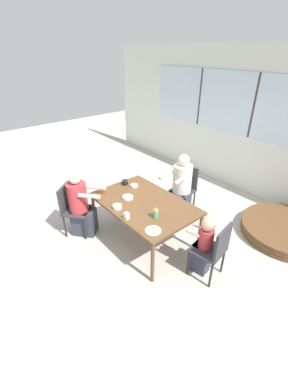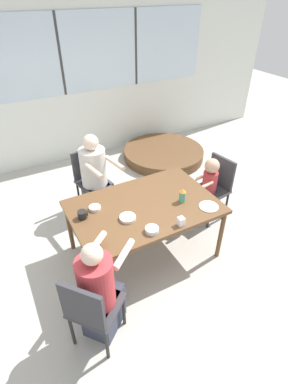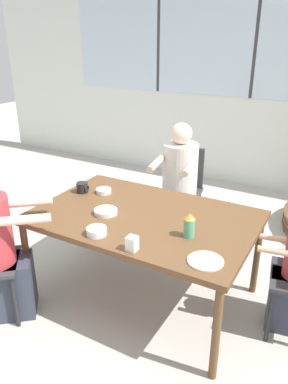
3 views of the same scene
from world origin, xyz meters
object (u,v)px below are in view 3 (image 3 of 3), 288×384
at_px(milk_carton_small, 132,244).
at_px(bowl_cereal, 106,212).
at_px(chair_for_woman_green_shirt, 183,182).
at_px(coffee_mug, 82,188).
at_px(sippy_cup, 189,225).
at_px(bowl_white_shallow, 104,191).
at_px(bowl_fruit, 97,231).
at_px(person_woman_green_shirt, 178,188).

bearing_deg(milk_carton_small, bowl_cereal, 141.93).
relative_size(chair_for_woman_green_shirt, milk_carton_small, 9.37).
xyz_separation_m(coffee_mug, bowl_cereal, (0.39, -0.24, -0.02)).
relative_size(sippy_cup, bowl_white_shallow, 1.32).
bearing_deg(milk_carton_small, bowl_fruit, 170.30).
height_order(milk_carton_small, bowl_white_shallow, milk_carton_small).
distance_m(coffee_mug, milk_carton_small, 1.00).
xyz_separation_m(milk_carton_small, bowl_cereal, (-0.42, 0.33, -0.03)).
height_order(chair_for_woman_green_shirt, sippy_cup, sippy_cup).
height_order(coffee_mug, milk_carton_small, milk_carton_small).
bearing_deg(milk_carton_small, coffee_mug, 145.23).
distance_m(person_woman_green_shirt, coffee_mug, 1.03).
distance_m(bowl_cereal, bowl_fruit, 0.31).
xyz_separation_m(bowl_white_shallow, bowl_fruit, (0.36, -0.59, 0.01)).
bearing_deg(bowl_white_shallow, bowl_fruit, -58.62).
distance_m(person_woman_green_shirt, bowl_fruit, 1.43).
relative_size(coffee_mug, sippy_cup, 0.61).
relative_size(chair_for_woman_green_shirt, bowl_fruit, 6.46).
bearing_deg(bowl_fruit, sippy_cup, 26.83).
distance_m(person_woman_green_shirt, bowl_cereal, 1.15).
distance_m(coffee_mug, sippy_cup, 1.08).
bearing_deg(chair_for_woman_green_shirt, coffee_mug, 57.50).
bearing_deg(sippy_cup, coffee_mug, 166.71).
bearing_deg(person_woman_green_shirt, chair_for_woman_green_shirt, -90.00).
height_order(milk_carton_small, bowl_cereal, milk_carton_small).
xyz_separation_m(sippy_cup, bowl_fruit, (-0.53, -0.27, -0.06)).
bearing_deg(bowl_cereal, coffee_mug, 149.09).
xyz_separation_m(coffee_mug, bowl_white_shallow, (0.16, 0.07, -0.02)).
height_order(coffee_mug, bowl_fruit, coffee_mug).
bearing_deg(bowl_white_shallow, bowl_cereal, -52.68).
relative_size(person_woman_green_shirt, bowl_fruit, 8.65).
height_order(bowl_cereal, bowl_fruit, bowl_fruit).
xyz_separation_m(bowl_white_shallow, bowl_cereal, (0.24, -0.31, -0.00)).
bearing_deg(bowl_cereal, bowl_white_shallow, 127.32).
distance_m(sippy_cup, bowl_white_shallow, 0.95).
relative_size(milk_carton_small, bowl_fruit, 0.69).
xyz_separation_m(person_woman_green_shirt, sippy_cup, (0.59, -1.14, 0.28)).
bearing_deg(bowl_cereal, chair_for_woman_green_shirt, 88.28).
xyz_separation_m(sippy_cup, bowl_white_shallow, (-0.89, 0.32, -0.07)).
xyz_separation_m(chair_for_woman_green_shirt, milk_carton_small, (0.39, -1.63, 0.24)).
bearing_deg(sippy_cup, bowl_fruit, -153.17).
height_order(person_woman_green_shirt, bowl_fruit, person_woman_green_shirt).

